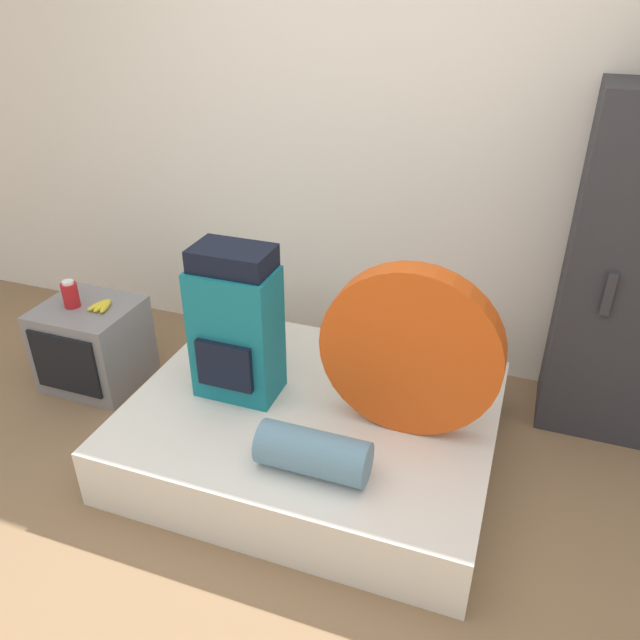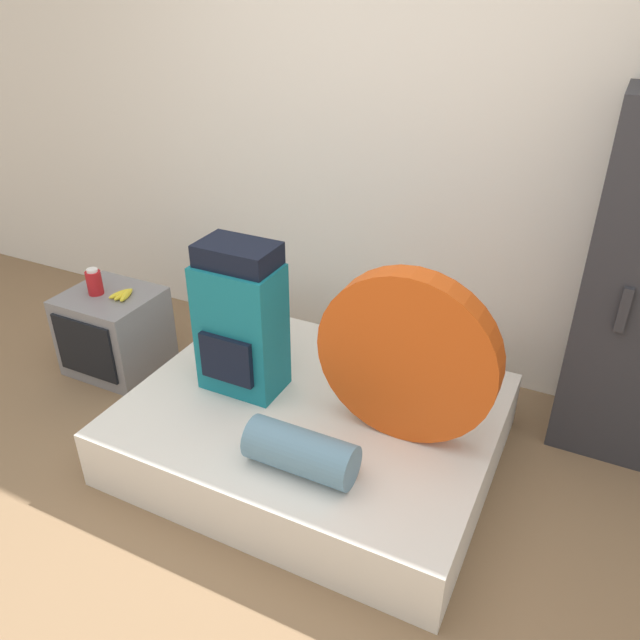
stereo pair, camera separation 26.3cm
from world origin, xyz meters
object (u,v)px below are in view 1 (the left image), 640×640
at_px(backpack, 236,326).
at_px(canister, 70,294).
at_px(sleeping_roll, 313,453).
at_px(television, 93,345).
at_px(tent_bag, 411,352).

height_order(backpack, canister, backpack).
height_order(sleeping_roll, television, same).
bearing_deg(television, backpack, -9.61).
distance_m(tent_bag, canister, 1.85).
bearing_deg(backpack, canister, 171.74).
xyz_separation_m(sleeping_roll, canister, (-1.56, 0.55, 0.16)).
relative_size(backpack, television, 1.46).
bearing_deg(sleeping_roll, canister, 160.77).
distance_m(tent_bag, sleeping_roll, 0.57).
bearing_deg(canister, tent_bag, -4.37).
bearing_deg(sleeping_roll, backpack, 142.61).
bearing_deg(sleeping_roll, television, 159.52).
relative_size(backpack, tent_bag, 0.96).
bearing_deg(television, tent_bag, -4.99).
xyz_separation_m(backpack, tent_bag, (0.79, 0.01, 0.03)).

